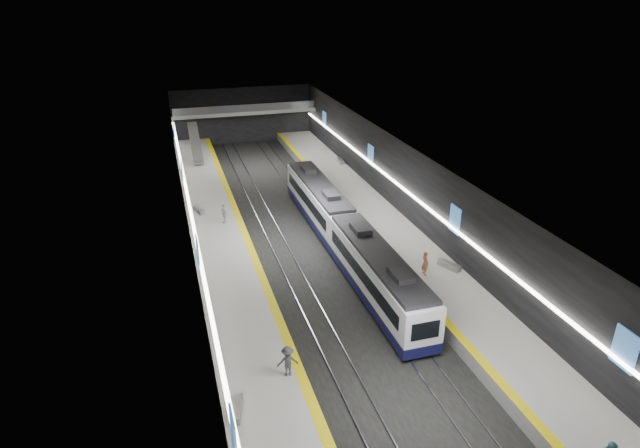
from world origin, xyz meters
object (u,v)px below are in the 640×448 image
object	(u,v)px
bench_left_far	(199,210)
passenger_right_a	(425,263)
bench_right_far	(341,161)
bench_right_near	(449,265)
passenger_left_a	(224,213)
train	(344,232)
bench_left_near	(237,409)
passenger_left_b	(288,361)
escalator	(195,143)

from	to	relation	value
bench_left_far	passenger_right_a	size ratio (longest dim) A/B	0.92
bench_right_far	passenger_right_a	world-z (taller)	passenger_right_a
bench_right_far	bench_left_far	bearing A→B (deg)	-145.28
bench_right_near	bench_right_far	xyz separation A→B (m)	(0.43, 28.01, -0.01)
bench_left_far	passenger_right_a	xyz separation A→B (m)	(15.53, -17.31, 0.74)
bench_right_near	passenger_left_a	size ratio (longest dim) A/B	1.01
bench_left_far	passenger_right_a	world-z (taller)	passenger_right_a
passenger_right_a	passenger_left_a	world-z (taller)	same
train	bench_left_near	world-z (taller)	train
bench_right_far	passenger_left_b	size ratio (longest dim) A/B	0.97
bench_right_far	passenger_left_b	world-z (taller)	passenger_left_b
bench_left_near	bench_right_near	world-z (taller)	bench_right_near
passenger_right_a	bench_left_far	bearing A→B (deg)	34.60
bench_left_far	passenger_left_b	distance (m)	25.73
bench_left_near	passenger_left_a	world-z (taller)	passenger_left_a
bench_right_near	passenger_right_a	xyz separation A→B (m)	(-2.34, -0.34, 0.72)
train	escalator	bearing A→B (deg)	109.04
passenger_right_a	passenger_left_a	xyz separation A→B (m)	(-13.45, 14.13, 0.00)
escalator	passenger_left_a	distance (m)	21.56
bench_right_near	bench_left_far	bearing A→B (deg)	113.16
passenger_right_a	passenger_left_b	distance (m)	15.18
bench_left_near	bench_right_near	xyz separation A→B (m)	(18.34, 10.72, 0.01)
train	escalator	world-z (taller)	escalator
bench_left_near	bench_right_far	xyz separation A→B (m)	(18.76, 38.74, 0.00)
bench_right_near	passenger_right_a	distance (m)	2.48
escalator	passenger_right_a	xyz separation A→B (m)	(14.23, -35.65, -0.94)
escalator	bench_left_near	xyz separation A→B (m)	(-1.76, -46.03, -1.67)
bench_right_near	passenger_left_b	world-z (taller)	passenger_left_b
bench_left_far	passenger_right_a	bearing A→B (deg)	-67.05
escalator	train	bearing A→B (deg)	-70.96
escalator	passenger_left_b	xyz separation A→B (m)	(1.49, -43.92, -0.95)
escalator	passenger_left_b	distance (m)	43.95
train	bench_right_far	world-z (taller)	train
escalator	bench_right_near	distance (m)	39.04
passenger_left_a	bench_left_far	bearing A→B (deg)	-162.24
bench_right_far	passenger_right_a	bearing A→B (deg)	-91.97
escalator	passenger_left_a	world-z (taller)	escalator
escalator	bench_left_near	bearing A→B (deg)	-92.19
escalator	bench_left_far	world-z (taller)	escalator
bench_right_far	passenger_right_a	xyz separation A→B (m)	(-2.77, -28.36, 0.74)
train	passenger_left_b	world-z (taller)	train
passenger_right_a	passenger_left_b	world-z (taller)	passenger_right_a
escalator	bench_right_far	xyz separation A→B (m)	(17.00, -7.30, -1.67)
passenger_right_a	passenger_left_b	size ratio (longest dim) A/B	1.01
passenger_left_a	bench_right_near	bearing A→B (deg)	33.48
escalator	bench_left_near	world-z (taller)	escalator
bench_left_far	passenger_left_b	world-z (taller)	passenger_left_b
passenger_right_a	passenger_left_b	xyz separation A→B (m)	(-12.74, -8.26, -0.01)
bench_right_far	passenger_right_a	distance (m)	28.50
bench_right_far	passenger_right_a	size ratio (longest dim) A/B	0.96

